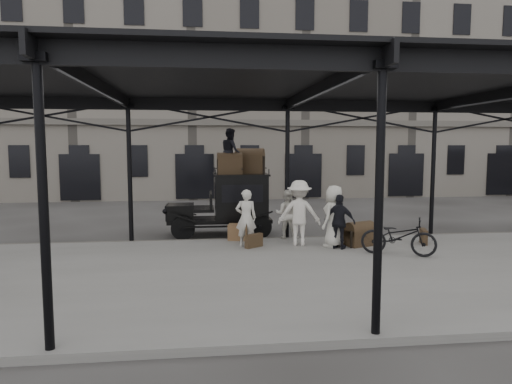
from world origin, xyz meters
TOP-DOWN VIEW (x-y plane):
  - ground at (0.00, 0.00)m, footprint 120.00×120.00m
  - platform at (0.00, -2.00)m, footprint 28.00×8.00m
  - canopy at (0.00, -1.72)m, footprint 22.50×9.00m
  - building_frontage at (0.00, 18.00)m, footprint 64.00×8.00m
  - taxi at (-1.73, 3.34)m, footprint 3.65×1.55m
  - porter_left at (-1.46, 0.82)m, footprint 0.64×0.43m
  - porter_midleft at (-0.03, 1.80)m, footprint 0.94×0.83m
  - porter_centre at (1.13, 0.43)m, footprint 1.05×1.04m
  - porter_official at (1.21, 0.15)m, footprint 0.99×0.86m
  - porter_right at (0.14, 0.77)m, footprint 1.40×1.00m
  - bicycle at (2.59, -0.81)m, footprint 2.11×1.47m
  - porter_roof at (-1.76, 3.24)m, footprint 0.74×0.87m
  - steamer_trunk_roof_near at (-1.81, 3.09)m, footprint 0.86×0.55m
  - steamer_trunk_roof_far at (-1.06, 3.54)m, footprint 1.13×0.87m
  - steamer_trunk_platform at (1.95, 0.49)m, footprint 0.96×0.77m
  - wicker_hamper at (-1.64, 1.78)m, footprint 0.67×0.55m
  - suitcase_upright at (3.99, 0.52)m, footprint 0.32×0.62m
  - suitcase_flat at (-1.25, 0.61)m, footprint 0.58×0.47m

SIDE VIEW (x-z plane):
  - ground at x=0.00m, z-range 0.00..0.00m
  - platform at x=0.00m, z-range 0.00..0.15m
  - suitcase_flat at x=-1.25m, z-range 0.15..0.55m
  - suitcase_upright at x=3.99m, z-range 0.15..0.60m
  - wicker_hamper at x=-1.64m, z-range 0.15..0.65m
  - steamer_trunk_platform at x=1.95m, z-range 0.15..0.76m
  - bicycle at x=2.59m, z-range 0.15..1.20m
  - porter_midleft at x=-0.03m, z-range 0.15..1.74m
  - porter_official at x=1.21m, z-range 0.15..1.75m
  - porter_left at x=-1.46m, z-range 0.15..1.86m
  - porter_centre at x=1.13m, z-range 0.15..1.99m
  - porter_right at x=0.14m, z-range 0.15..2.12m
  - taxi at x=-1.73m, z-range 0.11..2.29m
  - steamer_trunk_roof_near at x=-1.81m, z-range 2.18..2.80m
  - steamer_trunk_roof_far at x=-1.06m, z-range 2.18..2.91m
  - porter_roof at x=-1.76m, z-range 2.18..3.75m
  - canopy at x=0.00m, z-range 2.23..6.97m
  - building_frontage at x=0.00m, z-range 0.00..14.00m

